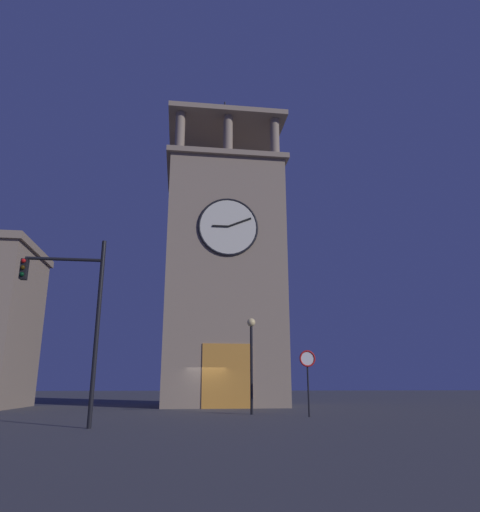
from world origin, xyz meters
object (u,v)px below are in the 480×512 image
at_px(traffic_signal_near, 75,305).
at_px(no_horn_sign, 308,364).
at_px(clocktower, 223,275).
at_px(street_lamp, 251,346).

xyz_separation_m(traffic_signal_near, no_horn_sign, (-9.82, -4.78, -1.80)).
relative_size(clocktower, no_horn_sign, 7.99).
xyz_separation_m(traffic_signal_near, street_lamp, (-7.47, -6.95, -0.79)).
bearing_deg(clocktower, no_horn_sign, 104.42).
height_order(clocktower, street_lamp, clocktower).
relative_size(clocktower, traffic_signal_near, 3.64).
bearing_deg(traffic_signal_near, street_lamp, -137.07).
bearing_deg(no_horn_sign, street_lamp, -42.60).
bearing_deg(street_lamp, no_horn_sign, 137.40).
height_order(traffic_signal_near, no_horn_sign, traffic_signal_near).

